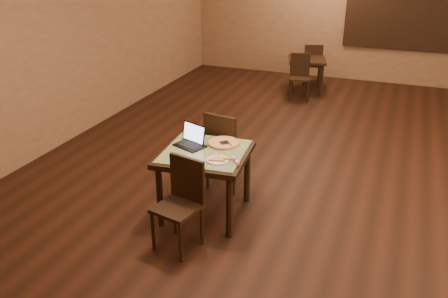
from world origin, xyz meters
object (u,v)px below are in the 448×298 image
at_px(laptop, 192,140).
at_px(other_table_b_chair_near, 300,74).
at_px(tiled_table, 205,160).
at_px(other_table_b, 307,64).
at_px(chair_main_far, 224,147).
at_px(other_table_b_chair_far, 313,62).
at_px(pizza_pan, 224,144).
at_px(chair_main_near, 182,198).

relative_size(laptop, other_table_b_chair_near, 0.44).
xyz_separation_m(tiled_table, other_table_b_chair_near, (0.02, 4.49, -0.17)).
bearing_deg(tiled_table, other_table_b, 84.47).
xyz_separation_m(chair_main_far, other_table_b_chair_far, (0.07, 4.88, -0.07)).
bearing_deg(chair_main_far, pizza_pan, 119.91).
xyz_separation_m(chair_main_near, other_table_b_chair_far, (0.04, 6.12, -0.03)).
bearing_deg(tiled_table, laptop, 148.02).
bearing_deg(chair_main_near, other_table_b_chair_far, 101.85).
relative_size(laptop, pizza_pan, 1.05).
distance_m(chair_main_near, pizza_pan, 0.90).
bearing_deg(laptop, other_table_b, 107.95).
height_order(chair_main_near, laptop, laptop).
bearing_deg(laptop, tiled_table, -6.15).
distance_m(chair_main_near, chair_main_far, 1.24).
bearing_deg(chair_main_near, tiled_table, 103.81).
bearing_deg(chair_main_far, other_table_b_chair_far, -80.79).
distance_m(other_table_b_chair_near, other_table_b_chair_far, 1.01).
relative_size(chair_main_near, pizza_pan, 2.55).
height_order(chair_main_near, other_table_b_chair_near, chair_main_near).
height_order(laptop, other_table_b_chair_near, laptop).
relative_size(tiled_table, other_table_b_chair_far, 1.16).
bearing_deg(chair_main_near, pizza_pan, 95.42).
bearing_deg(pizza_pan, other_table_b_chair_near, 91.36).
relative_size(chair_main_far, other_table_b, 1.14).
relative_size(laptop, other_table_b, 0.44).
bearing_deg(pizza_pan, laptop, -156.59).
height_order(other_table_b_chair_near, other_table_b_chair_far, same).
height_order(tiled_table, chair_main_far, chair_main_far).
bearing_deg(tiled_table, other_table_b_chair_near, 84.67).
distance_m(tiled_table, other_table_b_chair_near, 4.49).
bearing_deg(chair_main_far, laptop, 80.27).
bearing_deg(other_table_b_chair_near, other_table_b, 72.74).
xyz_separation_m(other_table_b, other_table_b_chair_far, (0.02, 0.50, -0.07)).
distance_m(chair_main_near, laptop, 0.81).
height_order(tiled_table, pizza_pan, pizza_pan).
distance_m(chair_main_near, other_table_b, 5.61).
xyz_separation_m(pizza_pan, other_table_b, (-0.08, 4.75, -0.21)).
distance_m(chair_main_far, laptop, 0.61).
xyz_separation_m(chair_main_near, other_table_b, (0.02, 5.61, 0.03)).
height_order(tiled_table, laptop, laptop).
bearing_deg(other_table_b_chair_near, laptop, -107.89).
relative_size(tiled_table, pizza_pan, 2.76).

